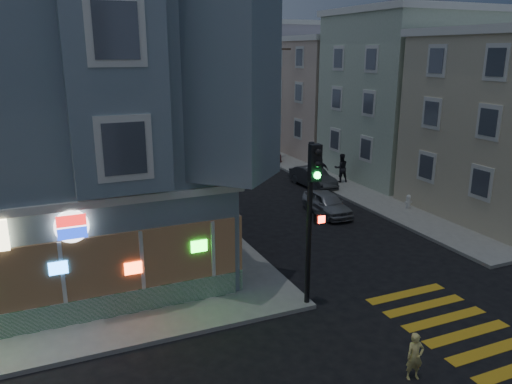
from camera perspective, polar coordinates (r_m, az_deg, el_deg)
ground at (r=14.80m, az=0.34°, el=-18.89°), size 120.00×120.00×0.00m
sidewalk_ne at (r=44.86m, az=15.71°, el=4.52°), size 24.00×42.00×0.15m
corner_building at (r=22.30m, az=-26.23°, el=7.50°), size 14.60×14.60×11.40m
row_house_b at (r=36.61m, az=18.89°, el=10.26°), size 12.00×8.60×10.50m
row_house_c at (r=43.76m, az=10.86°, el=10.61°), size 12.00×8.60×9.00m
row_house_d at (r=51.39m, az=5.20°, el=12.40°), size 12.00×8.60×10.50m
utility_pole at (r=39.15m, az=2.40°, el=10.51°), size 2.20×0.30×9.00m
street_tree_near at (r=44.77m, az=-0.75°, el=10.08°), size 3.00×3.00×5.30m
street_tree_far at (r=52.22m, az=-4.18°, el=10.87°), size 3.00×3.00×5.30m
running_child at (r=14.47m, az=17.70°, el=-17.47°), size 0.54×0.41×1.33m
pedestrian_a at (r=32.95m, az=9.70°, el=2.73°), size 1.03×0.87×1.87m
pedestrian_b at (r=32.38m, az=7.41°, el=2.44°), size 1.06×0.62×1.69m
parked_car_a at (r=26.77m, az=8.12°, el=-1.29°), size 1.58×3.67×1.23m
parked_car_b at (r=32.11m, az=6.53°, el=1.69°), size 1.62×3.94×1.27m
parked_car_c at (r=39.88m, az=0.17°, el=4.69°), size 2.67×5.17×1.43m
parked_car_d at (r=44.95m, az=-2.65°, el=5.81°), size 2.21×4.48×1.22m
traffic_signal at (r=16.04m, az=6.49°, el=-0.70°), size 0.66×0.62×5.53m
fire_hydrant at (r=28.36m, az=17.02°, el=-1.00°), size 0.44×0.25×0.76m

